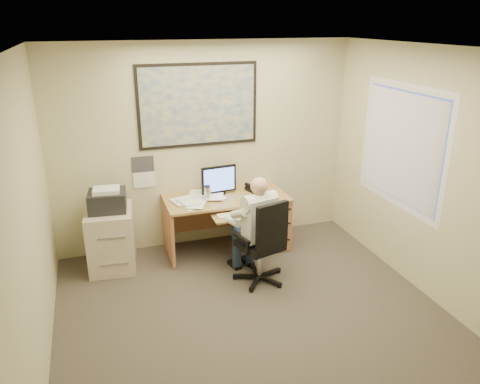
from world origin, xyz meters
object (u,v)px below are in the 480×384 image
object	(u,v)px
desk	(249,215)
filing_cabinet	(111,233)
office_chair	(260,259)
person	(259,230)

from	to	relation	value
desk	filing_cabinet	size ratio (longest dim) A/B	1.52
filing_cabinet	office_chair	size ratio (longest dim) A/B	1.00
person	desk	bearing A→B (deg)	64.95
filing_cabinet	person	xyz separation A→B (m)	(1.63, -0.85, 0.19)
filing_cabinet	person	distance (m)	1.85
desk	office_chair	bearing A→B (deg)	-101.52
desk	office_chair	xyz separation A→B (m)	(-0.20, -0.97, -0.14)
filing_cabinet	person	world-z (taller)	person
filing_cabinet	office_chair	bearing A→B (deg)	-23.42
desk	person	xyz separation A→B (m)	(-0.18, -0.89, 0.19)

